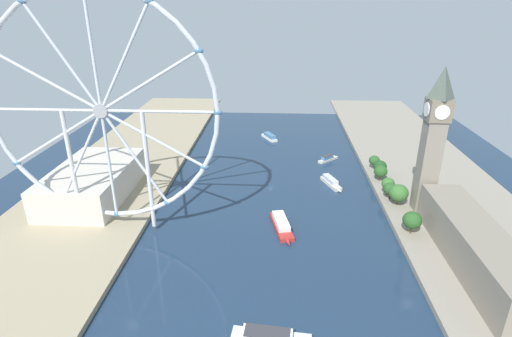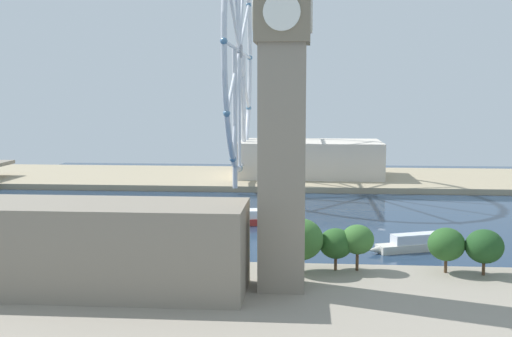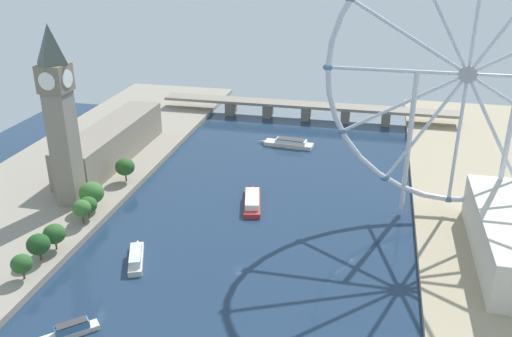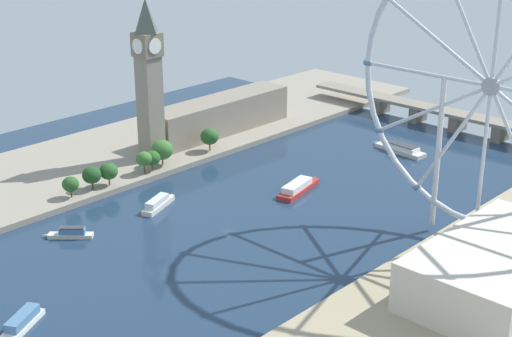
{
  "view_description": "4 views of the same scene",
  "coord_description": "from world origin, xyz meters",
  "views": [
    {
      "loc": [
        -3.97,
        262.52,
        123.56
      ],
      "look_at": [
        10.28,
        5.22,
        15.66
      ],
      "focal_mm": 28.36,
      "sensor_mm": 36.0,
      "label": 1
    },
    {
      "loc": [
        -241.68,
        28.51,
        48.43
      ],
      "look_at": [
        15.52,
        49.29,
        18.63
      ],
      "focal_mm": 44.84,
      "sensor_mm": 36.0,
      "label": 2
    },
    {
      "loc": [
        48.61,
        -184.65,
        127.05
      ],
      "look_at": [
        -6.63,
        61.86,
        18.11
      ],
      "focal_mm": 38.48,
      "sensor_mm": 36.0,
      "label": 3
    },
    {
      "loc": [
        226.74,
        -222.74,
        150.53
      ],
      "look_at": [
        -10.0,
        28.68,
        19.71
      ],
      "focal_mm": 54.67,
      "sensor_mm": 36.0,
      "label": 4
    }
  ],
  "objects": [
    {
      "name": "ground_plane",
      "position": [
        0.0,
        0.0,
        0.0
      ],
      "size": [
        403.94,
        403.94,
        0.0
      ],
      "primitive_type": "plane",
      "color": "#1E334C"
    },
    {
      "name": "clock_tower",
      "position": [
        -94.33,
        34.32,
        48.63
      ],
      "size": [
        13.41,
        13.41,
        87.65
      ],
      "color": "gray",
      "rests_on": "riverbank_left"
    },
    {
      "name": "parliament_block",
      "position": [
        -100.54,
        92.3,
        13.37
      ],
      "size": [
        22.0,
        99.96,
        20.75
      ],
      "primitive_type": "cube",
      "color": "gray",
      "rests_on": "riverbank_left"
    },
    {
      "name": "tree_row_embankment",
      "position": [
        -79.35,
        17.15,
        10.9
      ],
      "size": [
        13.27,
        102.83,
        14.02
      ],
      "color": "#513823",
      "rests_on": "riverbank_left"
    },
    {
      "name": "ferris_wheel",
      "position": [
        87.05,
        63.64,
        70.1
      ],
      "size": [
        125.79,
        3.2,
        129.8
      ],
      "color": "silver",
      "rests_on": "riverbank_right"
    },
    {
      "name": "river_bridge",
      "position": [
        -0.0,
        201.99,
        8.42
      ],
      "size": [
        215.94,
        14.76,
        11.59
      ],
      "color": "gray",
      "rests_on": "ground_plane"
    },
    {
      "name": "tour_boat_0",
      "position": [
        -7.57,
        57.34,
        2.3
      ],
      "size": [
        14.53,
        36.5,
        5.46
      ],
      "rotation": [
        0.0,
        0.0,
        1.79
      ],
      "color": "#B22D28",
      "rests_on": "ground_plane"
    },
    {
      "name": "tour_boat_1",
      "position": [
        -3.24,
        143.14,
        2.13
      ],
      "size": [
        37.07,
        11.43,
        5.19
      ],
      "rotation": [
        0.0,
        0.0,
        3.04
      ],
      "color": "beige",
      "rests_on": "ground_plane"
    },
    {
      "name": "tour_boat_2",
      "position": [
        -43.36,
        -4.37,
        2.27
      ],
      "size": [
        13.58,
        26.82,
        5.39
      ],
      "rotation": [
        0.0,
        0.0,
        1.94
      ],
      "color": "beige",
      "rests_on": "ground_plane"
    },
    {
      "name": "tour_boat_4",
      "position": [
        -46.39,
        -52.38,
        2.0
      ],
      "size": [
        18.96,
        18.01,
        5.04
      ],
      "rotation": [
        0.0,
        0.0,
        3.89
      ],
      "color": "beige",
      "rests_on": "ground_plane"
    }
  ]
}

